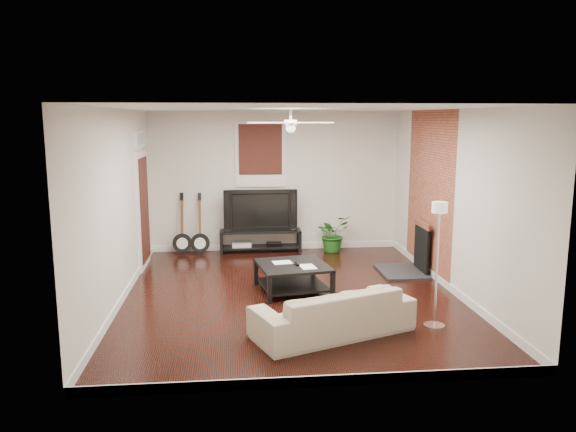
{
  "coord_description": "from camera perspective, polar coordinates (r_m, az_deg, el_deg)",
  "views": [
    {
      "loc": [
        -0.84,
        -8.14,
        2.66
      ],
      "look_at": [
        0.0,
        0.4,
        1.15
      ],
      "focal_mm": 34.68,
      "sensor_mm": 36.0,
      "label": 1
    }
  ],
  "objects": [
    {
      "name": "guitar_right",
      "position": [
        11.07,
        -9.06,
        -0.77
      ],
      "size": [
        0.39,
        0.28,
        1.23
      ],
      "primitive_type": null,
      "rotation": [
        0.0,
        0.0,
        0.03
      ],
      "color": "black",
      "rests_on": "floor"
    },
    {
      "name": "tv_stand",
      "position": [
        11.2,
        -2.84,
        -2.57
      ],
      "size": [
        1.62,
        0.43,
        0.45
      ],
      "primitive_type": "cube",
      "color": "black",
      "rests_on": "floor"
    },
    {
      "name": "guitar_left",
      "position": [
        11.13,
        -10.85,
        -0.77
      ],
      "size": [
        0.4,
        0.3,
        1.23
      ],
      "primitive_type": null,
      "rotation": [
        0.0,
        0.0,
        -0.07
      ],
      "color": "black",
      "rests_on": "floor"
    },
    {
      "name": "floor_lamp",
      "position": [
        7.33,
        15.03,
        -4.9
      ],
      "size": [
        0.35,
        0.35,
        1.64
      ],
      "primitive_type": null,
      "rotation": [
        0.0,
        0.0,
        0.37
      ],
      "color": "silver",
      "rests_on": "floor"
    },
    {
      "name": "door_left",
      "position": [
        10.27,
        -14.65,
        1.76
      ],
      "size": [
        0.08,
        1.0,
        2.5
      ],
      "primitive_type": "cube",
      "color": "white",
      "rests_on": "wall_left"
    },
    {
      "name": "sofa",
      "position": [
        7.04,
        4.63,
        -9.7
      ],
      "size": [
        2.16,
        1.47,
        0.59
      ],
      "primitive_type": "imported",
      "rotation": [
        0.0,
        0.0,
        3.52
      ],
      "color": "tan",
      "rests_on": "floor"
    },
    {
      "name": "ceiling_fan",
      "position": [
        8.18,
        0.28,
        9.56
      ],
      "size": [
        1.24,
        1.24,
        0.32
      ],
      "primitive_type": null,
      "color": "white",
      "rests_on": "ceiling"
    },
    {
      "name": "brick_accent",
      "position": [
        9.81,
        14.28,
        2.29
      ],
      "size": [
        0.02,
        2.2,
        2.8
      ],
      "primitive_type": "cube",
      "color": "brown",
      "rests_on": "floor"
    },
    {
      "name": "tv",
      "position": [
        11.1,
        -2.87,
        0.69
      ],
      "size": [
        1.45,
        0.19,
        0.84
      ],
      "primitive_type": "imported",
      "color": "black",
      "rests_on": "tv_stand"
    },
    {
      "name": "window_back",
      "position": [
        11.15,
        -2.85,
        6.32
      ],
      "size": [
        1.0,
        0.06,
        1.3
      ],
      "primitive_type": "cube",
      "color": "#3B1510",
      "rests_on": "wall_back"
    },
    {
      "name": "potted_plant",
      "position": [
        11.23,
        4.61,
        -1.81
      ],
      "size": [
        0.87,
        0.85,
        0.74
      ],
      "primitive_type": "imported",
      "rotation": [
        0.0,
        0.0,
        0.56
      ],
      "color": "#1D5E1B",
      "rests_on": "floor"
    },
    {
      "name": "coffee_table",
      "position": [
        8.7,
        0.5,
        -6.33
      ],
      "size": [
        1.19,
        1.19,
        0.43
      ],
      "primitive_type": "cube",
      "rotation": [
        0.0,
        0.0,
        0.16
      ],
      "color": "black",
      "rests_on": "floor"
    },
    {
      "name": "fireplace",
      "position": [
        9.88,
        12.47,
        -3.12
      ],
      "size": [
        0.8,
        1.1,
        0.92
      ],
      "primitive_type": "cube",
      "color": "black",
      "rests_on": "floor"
    },
    {
      "name": "room",
      "position": [
        8.28,
        0.27,
        1.22
      ],
      "size": [
        5.01,
        6.01,
        2.81
      ],
      "color": "black",
      "rests_on": "ground"
    }
  ]
}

